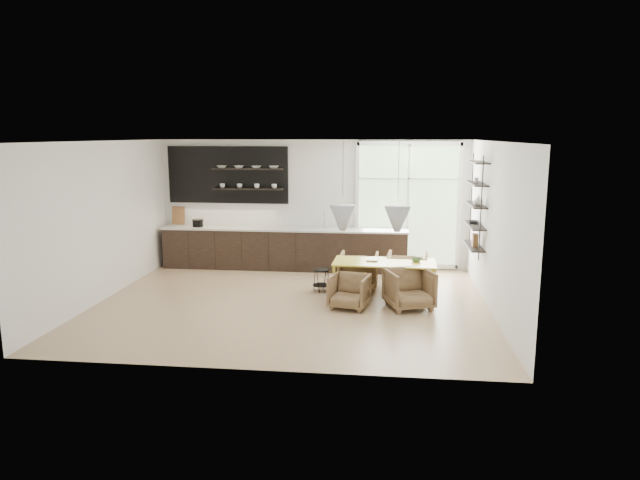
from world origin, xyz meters
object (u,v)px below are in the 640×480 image
at_px(dining_table, 385,264).
at_px(armchair_back_left, 359,270).
at_px(wire_stool, 321,277).
at_px(armchair_back_right, 407,271).
at_px(armchair_front_left, 349,291).
at_px(armchair_front_right, 409,289).

bearing_deg(dining_table, armchair_back_left, 128.28).
bearing_deg(wire_stool, armchair_back_right, 11.83).
bearing_deg(armchair_back_right, armchair_back_left, 2.72).
distance_m(armchair_back_left, armchair_front_left, 1.42).
distance_m(armchair_back_left, armchair_front_right, 1.63).
height_order(dining_table, armchair_back_left, armchair_back_left).
relative_size(armchair_back_right, armchair_front_right, 1.04).
height_order(armchair_front_left, wire_stool, armchair_front_left).
distance_m(dining_table, armchair_front_left, 1.00).
bearing_deg(armchair_back_right, wire_stool, 16.68).
xyz_separation_m(dining_table, armchair_back_left, (-0.51, 0.69, -0.29)).
distance_m(dining_table, armchair_front_right, 0.82).
bearing_deg(armchair_front_left, dining_table, 63.45).
height_order(armchair_back_left, armchair_back_right, armchair_back_right).
bearing_deg(armchair_back_right, armchair_front_left, 57.52).
bearing_deg(dining_table, armchair_back_right, 57.44).
distance_m(armchair_back_left, wire_stool, 0.81).
distance_m(armchair_front_left, wire_stool, 1.20).
xyz_separation_m(armchair_back_left, armchair_front_left, (-0.10, -1.41, -0.05)).
height_order(armchair_back_left, armchair_front_left, armchair_back_left).
height_order(dining_table, armchair_back_right, armchair_back_right).
xyz_separation_m(armchair_back_left, armchair_back_right, (0.96, -0.04, 0.02)).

